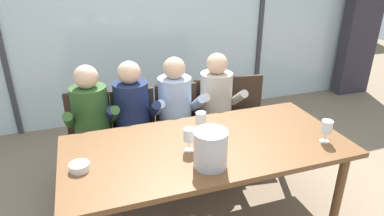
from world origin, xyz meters
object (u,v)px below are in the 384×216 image
object	(u,v)px
chair_center	(178,121)
wine_glass_center_pour	(201,119)
person_beige_jumper	(218,105)
chair_near_curtain	(89,132)
chair_right_of_center	(215,115)
person_navy_polo	(133,117)
wine_glass_near_bucket	(327,128)
person_pale_blue_shirt	(177,111)
ice_bucket_primary	(210,148)
chair_left_of_center	(135,128)
tasting_bowl	(80,167)
person_olive_shirt	(92,123)
wine_glass_by_left_taster	(189,136)
chair_near_window_right	(245,111)
dining_table	(207,152)

from	to	relation	value
chair_center	wine_glass_center_pour	world-z (taller)	wine_glass_center_pour
person_beige_jumper	chair_near_curtain	bearing A→B (deg)	175.69
chair_near_curtain	chair_center	world-z (taller)	same
chair_right_of_center	person_navy_polo	xyz separation A→B (m)	(-0.87, -0.13, 0.17)
person_beige_jumper	wine_glass_near_bucket	bearing A→B (deg)	-63.00
person_pale_blue_shirt	ice_bucket_primary	xyz separation A→B (m)	(-0.07, -1.04, 0.19)
chair_left_of_center	person_navy_polo	world-z (taller)	person_navy_polo
person_beige_jumper	ice_bucket_primary	distance (m)	1.17
chair_left_of_center	ice_bucket_primary	world-z (taller)	ice_bucket_primary
person_navy_polo	tasting_bowl	xyz separation A→B (m)	(-0.49, -0.81, 0.08)
person_pale_blue_shirt	wine_glass_center_pour	world-z (taller)	person_pale_blue_shirt
chair_near_curtain	ice_bucket_primary	bearing A→B (deg)	-50.05
chair_near_curtain	wine_glass_center_pour	xyz separation A→B (m)	(0.85, -0.74, 0.35)
chair_near_curtain	chair_center	bearing A→B (deg)	4.99
person_olive_shirt	wine_glass_center_pour	distance (m)	1.01
chair_left_of_center	tasting_bowl	xyz separation A→B (m)	(-0.51, -0.92, 0.25)
person_navy_polo	wine_glass_by_left_taster	distance (m)	0.87
chair_near_curtain	person_beige_jumper	size ratio (longest dim) A/B	0.73
chair_center	person_navy_polo	world-z (taller)	person_navy_polo
chair_right_of_center	wine_glass_by_left_taster	world-z (taller)	wine_glass_by_left_taster
chair_center	person_beige_jumper	bearing A→B (deg)	-9.84
chair_left_of_center	person_navy_polo	xyz separation A→B (m)	(-0.02, -0.11, 0.17)
chair_center	tasting_bowl	bearing A→B (deg)	-128.14
tasting_bowl	chair_right_of_center	bearing A→B (deg)	34.61
chair_center	wine_glass_near_bucket	size ratio (longest dim) A/B	4.98
wine_glass_by_left_taster	wine_glass_center_pour	size ratio (longest dim) A/B	1.00
wine_glass_near_bucket	ice_bucket_primary	bearing A→B (deg)	-178.52
person_navy_polo	tasting_bowl	size ratio (longest dim) A/B	8.97
ice_bucket_primary	chair_left_of_center	bearing A→B (deg)	105.57
chair_right_of_center	wine_glass_near_bucket	world-z (taller)	wine_glass_near_bucket
chair_near_curtain	person_navy_polo	bearing A→B (deg)	-14.56
person_pale_blue_shirt	person_beige_jumper	world-z (taller)	same
person_olive_shirt	wine_glass_by_left_taster	xyz separation A→B (m)	(0.64, -0.80, 0.17)
chair_near_curtain	ice_bucket_primary	world-z (taller)	ice_bucket_primary
ice_bucket_primary	tasting_bowl	world-z (taller)	ice_bucket_primary
chair_center	person_pale_blue_shirt	world-z (taller)	person_pale_blue_shirt
tasting_bowl	wine_glass_near_bucket	size ratio (longest dim) A/B	0.76
chair_left_of_center	chair_center	distance (m)	0.44
chair_center	chair_right_of_center	xyz separation A→B (m)	(0.42, 0.01, 0.00)
chair_left_of_center	chair_right_of_center	xyz separation A→B (m)	(0.85, 0.02, 0.00)
chair_left_of_center	chair_center	xyz separation A→B (m)	(0.44, 0.01, 0.00)
tasting_bowl	wine_glass_by_left_taster	bearing A→B (deg)	0.51
wine_glass_by_left_taster	tasting_bowl	bearing A→B (deg)	-179.49
wine_glass_center_pour	chair_near_window_right	bearing A→B (deg)	42.12
dining_table	person_olive_shirt	distance (m)	1.10
chair_near_window_right	wine_glass_by_left_taster	distance (m)	1.38
dining_table	wine_glass_center_pour	xyz separation A→B (m)	(0.02, 0.20, 0.19)
tasting_bowl	chair_near_curtain	bearing A→B (deg)	85.03
chair_near_curtain	wine_glass_near_bucket	distance (m)	2.10
chair_center	ice_bucket_primary	world-z (taller)	ice_bucket_primary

